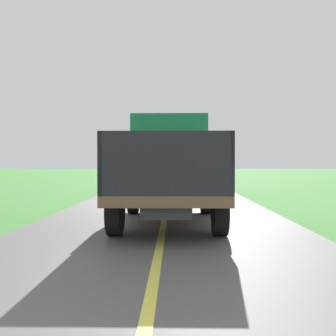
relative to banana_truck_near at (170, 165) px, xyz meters
name	(u,v)px	position (x,y,z in m)	size (l,w,h in m)	color
banana_truck_near	(170,165)	(0.00, 0.00, 0.00)	(2.38, 5.82, 2.80)	#2D2D30
banana_truck_far	(173,164)	(0.05, 10.10, 0.00)	(2.38, 5.82, 2.80)	#2D2D30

